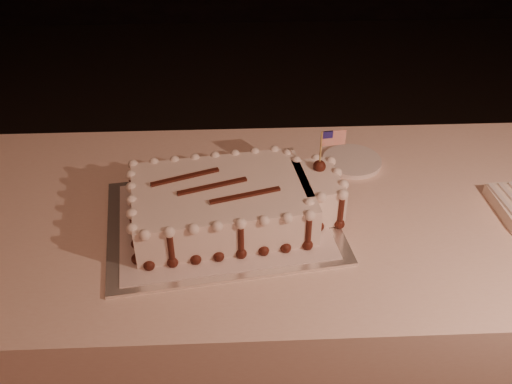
{
  "coord_description": "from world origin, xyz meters",
  "views": [
    {
      "loc": [
        -0.21,
        -0.5,
        1.61
      ],
      "look_at": [
        -0.16,
        0.56,
        0.84
      ],
      "focal_mm": 40.0,
      "sensor_mm": 36.0,
      "label": 1
    }
  ],
  "objects_px": {
    "cake_board": "(222,221)",
    "side_plate": "(352,161)",
    "sheet_cake": "(234,202)",
    "banquet_table": "(311,312)"
  },
  "relations": [
    {
      "from": "sheet_cake",
      "to": "side_plate",
      "type": "xyz_separation_m",
      "value": [
        0.33,
        0.24,
        -0.05
      ]
    },
    {
      "from": "cake_board",
      "to": "side_plate",
      "type": "relative_size",
      "value": 3.34
    },
    {
      "from": "side_plate",
      "to": "cake_board",
      "type": "bearing_deg",
      "value": -145.62
    },
    {
      "from": "sheet_cake",
      "to": "cake_board",
      "type": "bearing_deg",
      "value": -171.7
    },
    {
      "from": "side_plate",
      "to": "sheet_cake",
      "type": "bearing_deg",
      "value": -143.84
    },
    {
      "from": "cake_board",
      "to": "sheet_cake",
      "type": "distance_m",
      "value": 0.06
    },
    {
      "from": "cake_board",
      "to": "banquet_table",
      "type": "bearing_deg",
      "value": 2.11
    },
    {
      "from": "cake_board",
      "to": "side_plate",
      "type": "xyz_separation_m",
      "value": [
        0.35,
        0.24,
        0.0
      ]
    },
    {
      "from": "banquet_table",
      "to": "sheet_cake",
      "type": "height_order",
      "value": "sheet_cake"
    },
    {
      "from": "banquet_table",
      "to": "cake_board",
      "type": "bearing_deg",
      "value": -169.73
    }
  ]
}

